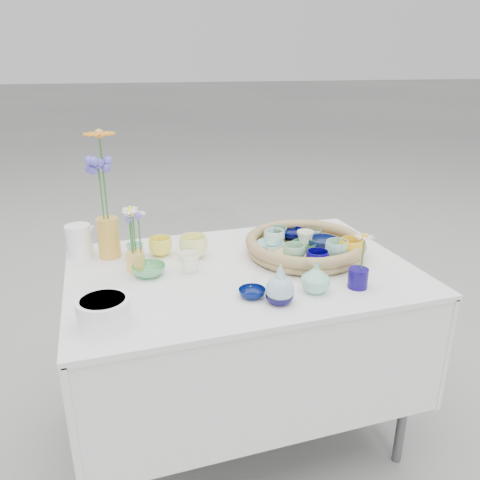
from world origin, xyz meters
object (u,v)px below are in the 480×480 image
object	(u,v)px
display_table	(241,430)
tall_vase_yellow	(109,238)
wicker_tray	(305,246)
bud_vase_seafoam	(316,278)

from	to	relation	value
display_table	tall_vase_yellow	size ratio (longest dim) A/B	7.92
wicker_tray	bud_vase_seafoam	distance (m)	0.32
bud_vase_seafoam	display_table	bearing A→B (deg)	124.57
display_table	bud_vase_seafoam	world-z (taller)	bud_vase_seafoam
display_table	wicker_tray	distance (m)	0.85
wicker_tray	bud_vase_seafoam	bearing A→B (deg)	-108.66
bud_vase_seafoam	tall_vase_yellow	size ratio (longest dim) A/B	0.65
display_table	tall_vase_yellow	bearing A→B (deg)	150.47
display_table	bud_vase_seafoam	distance (m)	0.87
wicker_tray	bud_vase_seafoam	world-z (taller)	bud_vase_seafoam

